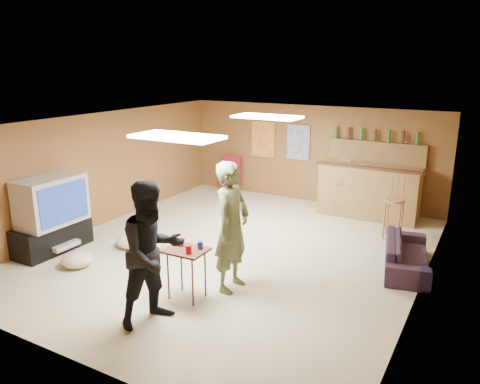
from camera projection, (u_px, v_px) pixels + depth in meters
The scene contains 32 objects.
ground at pixel (234, 251), 8.02m from camera, with size 7.00×7.00×0.00m, color #B5AA8A.
ceiling at pixel (234, 122), 7.43m from camera, with size 6.00×7.00×0.02m, color silver.
wall_back at pixel (311, 154), 10.66m from camera, with size 6.00×0.02×2.20m, color brown.
wall_front at pixel (63, 267), 4.78m from camera, with size 6.00×0.02×2.20m, color brown.
wall_left at pixel (101, 169), 9.14m from camera, with size 0.02×7.00×2.20m, color brown.
wall_right at pixel (426, 217), 6.30m from camera, with size 0.02×7.00×2.20m, color brown.
tv_stand at pixel (52, 237), 7.97m from camera, with size 0.55×1.30×0.50m, color black.
dvd_box at pixel (62, 244), 7.90m from camera, with size 0.35×0.50×0.08m, color #B2B2B7.
tv_body at pixel (51, 201), 7.77m from camera, with size 0.60×1.10×0.80m, color #B2B2B7.
tv_screen at pixel (64, 203), 7.62m from camera, with size 0.02×0.95×0.65m, color navy.
bar_counter at pixel (369, 191), 9.64m from camera, with size 2.00×0.60×1.10m, color brown.
bar_lip at pixel (367, 168), 9.28m from camera, with size 2.10×0.12×0.05m, color #3C1C13.
bar_shelf at pixel (378, 143), 9.76m from camera, with size 2.00×0.18×0.05m, color brown.
bar_backing at pixel (377, 157), 9.86m from camera, with size 2.00×0.14×0.60m, color brown.
poster_left at pixel (263, 139), 11.13m from camera, with size 0.60×0.03×0.85m, color #BF3F26.
poster_right at pixel (298, 142), 10.70m from camera, with size 0.55×0.03×0.80m, color #334C99.
folding_chair_stack at pixel (231, 174), 11.61m from camera, with size 0.50×0.14×0.90m, color maroon.
ceiling_panel_front at pixel (177, 137), 6.18m from camera, with size 1.20×0.60×0.04m, color white.
ceiling_panel_back at pixel (267, 117), 8.44m from camera, with size 1.20×0.60×0.04m, color white.
person_olive at pixel (232, 227), 6.47m from camera, with size 0.67×0.44×1.85m, color #525A34.
person_black at pixel (152, 253), 5.62m from camera, with size 0.88×0.68×1.80m, color black.
sofa at pixel (407, 254), 7.27m from camera, with size 1.62×0.63×0.47m, color black.
tray_table at pixel (187, 274), 6.33m from camera, with size 0.55×0.44×0.71m, color #3C1C13.
cup_red_near at pixel (181, 242), 6.33m from camera, with size 0.08×0.08×0.11m, color #BD0E0C.
cup_red_far at pixel (189, 249), 6.09m from camera, with size 0.08×0.08×0.11m, color #BD0E0C.
cup_blue at pixel (200, 245), 6.24m from camera, with size 0.08×0.08×0.11m, color #16269D.
bar_stool_left at pixel (340, 188), 9.76m from camera, with size 0.37×0.37×1.16m, color brown, non-canonical shape.
bar_stool_right at pixel (394, 206), 8.45m from camera, with size 0.39×0.39×1.24m, color brown, non-canonical shape.
cushion_near_tv at pixel (132, 240), 8.15m from camera, with size 0.54×0.54×0.24m, color tan.
cushion_mid at pixel (151, 245), 8.00m from camera, with size 0.45×0.45×0.20m, color tan.
cushion_far at pixel (77, 260), 7.38m from camera, with size 0.49×0.49×0.22m, color tan.
bottle_row at pixel (375, 135), 9.73m from camera, with size 1.76×0.08×0.26m, color #3F7233, non-canonical shape.
Camera 1 is at (3.74, -6.45, 3.12)m, focal length 35.00 mm.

